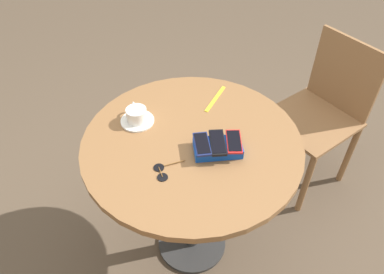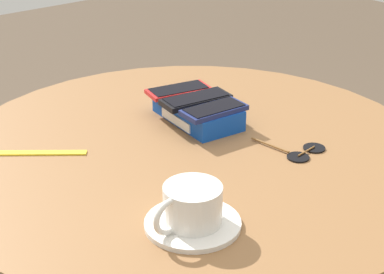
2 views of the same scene
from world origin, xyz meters
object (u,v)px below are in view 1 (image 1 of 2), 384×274
(round_table, at_px, (192,162))
(coffee_cup, at_px, (136,114))
(phone_red, at_px, (234,141))
(phone_black, at_px, (218,142))
(phone_navy, at_px, (202,144))
(chair_far_side, at_px, (320,114))
(phone_box, at_px, (218,148))
(lanyard_strap, at_px, (215,99))
(saucer, at_px, (137,121))
(sunglasses, at_px, (162,171))

(round_table, height_order, coffee_cup, coffee_cup)
(round_table, bearing_deg, phone_red, 150.22)
(phone_black, height_order, phone_navy, phone_black)
(phone_red, distance_m, chair_far_side, 0.89)
(round_table, bearing_deg, phone_box, 135.61)
(round_table, height_order, phone_black, phone_black)
(round_table, xyz_separation_m, lanyard_strap, (-0.16, -0.25, 0.13))
(phone_box, height_order, chair_far_side, chair_far_side)
(lanyard_strap, bearing_deg, chair_far_side, -169.24)
(lanyard_strap, bearing_deg, saucer, 12.39)
(phone_navy, bearing_deg, coffee_cup, -46.58)
(phone_black, xyz_separation_m, coffee_cup, (0.29, -0.25, -0.01))
(phone_box, distance_m, phone_red, 0.07)
(phone_black, relative_size, phone_navy, 1.12)
(sunglasses, bearing_deg, saucer, -78.87)
(phone_red, relative_size, chair_far_side, 0.15)
(saucer, xyz_separation_m, coffee_cup, (0.00, -0.00, 0.03))
(phone_black, xyz_separation_m, lanyard_strap, (-0.08, -0.32, -0.05))
(phone_navy, relative_size, saucer, 0.91)
(coffee_cup, bearing_deg, round_table, 140.67)
(phone_black, height_order, sunglasses, phone_black)
(phone_navy, xyz_separation_m, sunglasses, (0.17, 0.07, -0.04))
(phone_box, xyz_separation_m, saucer, (0.29, -0.25, -0.02))
(phone_black, height_order, chair_far_side, chair_far_side)
(phone_red, bearing_deg, coffee_cup, -35.57)
(saucer, bearing_deg, phone_black, 139.86)
(saucer, bearing_deg, sunglasses, 101.13)
(coffee_cup, relative_size, chair_far_side, 0.13)
(phone_box, height_order, phone_red, phone_red)
(phone_box, bearing_deg, coffee_cup, -40.90)
(sunglasses, relative_size, chair_far_side, 0.14)
(phone_red, xyz_separation_m, sunglasses, (0.29, 0.05, -0.04))
(round_table, bearing_deg, lanyard_strap, -123.64)
(phone_box, xyz_separation_m, phone_black, (0.00, -0.00, 0.03))
(phone_box, bearing_deg, lanyard_strap, -103.45)
(coffee_cup, bearing_deg, saucer, 95.79)
(sunglasses, bearing_deg, phone_box, -166.12)
(phone_black, relative_size, coffee_cup, 1.22)
(round_table, xyz_separation_m, chair_far_side, (-0.83, -0.37, -0.18))
(saucer, relative_size, sunglasses, 1.15)
(phone_black, relative_size, chair_far_side, 0.16)
(chair_far_side, bearing_deg, coffee_cup, 11.19)
(phone_box, height_order, saucer, phone_box)
(phone_navy, distance_m, sunglasses, 0.19)
(phone_black, distance_m, phone_navy, 0.06)
(round_table, distance_m, phone_black, 0.21)
(phone_black, bearing_deg, saucer, -40.14)
(lanyard_strap, distance_m, sunglasses, 0.49)
(saucer, bearing_deg, round_table, 141.10)
(saucer, xyz_separation_m, chair_far_side, (-1.03, -0.21, -0.31))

